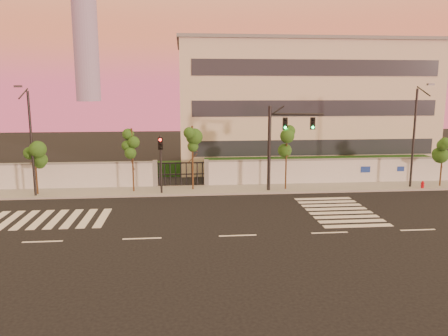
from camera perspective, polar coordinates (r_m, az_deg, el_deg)
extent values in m
plane|color=black|center=(23.37, 1.79, -8.83)|extent=(120.00, 120.00, 0.00)
cube|color=gray|center=(33.40, -0.46, -2.85)|extent=(60.00, 3.00, 0.15)
cube|color=#B9BBC1|center=(38.64, 21.29, -0.36)|extent=(31.00, 0.30, 2.00)
cube|color=slate|center=(38.48, 21.39, 1.19)|extent=(31.00, 0.36, 0.12)
cube|color=slate|center=(34.61, -8.95, -0.78)|extent=(0.35, 0.35, 2.20)
cube|color=slate|center=(34.58, -2.32, -0.67)|extent=(0.35, 0.35, 2.20)
cube|color=#13330F|center=(38.86, 12.36, 0.01)|extent=(20.00, 2.00, 1.80)
cube|color=#13330F|center=(39.35, -24.91, -0.89)|extent=(12.00, 1.80, 1.40)
cube|color=#13330F|center=(39.54, -5.61, -0.07)|extent=(6.00, 1.50, 1.20)
cube|color=beige|center=(45.50, 9.73, 8.02)|extent=(24.00, 12.00, 12.00)
cube|color=#262D38|center=(40.02, 11.81, 2.64)|extent=(22.00, 0.08, 1.40)
cube|color=#262D38|center=(39.72, 11.99, 7.65)|extent=(22.00, 0.08, 1.40)
cube|color=#262D38|center=(39.74, 12.18, 12.69)|extent=(22.00, 0.08, 1.40)
cube|color=slate|center=(45.69, 9.97, 15.68)|extent=(24.40, 12.40, 0.30)
cylinder|color=slate|center=(311.88, -17.78, 18.47)|extent=(16.00, 16.00, 110.00)
cube|color=silver|center=(28.91, -26.21, -6.13)|extent=(0.50, 4.00, 0.02)
cube|color=silver|center=(28.60, -24.52, -6.17)|extent=(0.50, 4.00, 0.02)
cube|color=silver|center=(28.32, -22.79, -6.20)|extent=(0.50, 4.00, 0.02)
cube|color=silver|center=(28.06, -21.03, -6.23)|extent=(0.50, 4.00, 0.02)
cube|color=silver|center=(27.83, -19.23, -6.25)|extent=(0.50, 4.00, 0.02)
cube|color=silver|center=(27.63, -17.41, -6.26)|extent=(0.50, 4.00, 0.02)
cube|color=silver|center=(27.45, -15.56, -6.27)|extent=(0.50, 4.00, 0.02)
cube|color=silver|center=(26.06, 17.09, -7.24)|extent=(4.00, 0.50, 0.02)
cube|color=silver|center=(26.85, 16.36, -6.68)|extent=(4.00, 0.50, 0.02)
cube|color=silver|center=(27.65, 15.67, -6.16)|extent=(4.00, 0.50, 0.02)
cube|color=silver|center=(28.46, 15.03, -5.66)|extent=(4.00, 0.50, 0.02)
cube|color=silver|center=(29.27, 14.42, -5.19)|extent=(4.00, 0.50, 0.02)
cube|color=silver|center=(30.09, 13.84, -4.75)|extent=(4.00, 0.50, 0.02)
cube|color=silver|center=(30.91, 13.30, -4.33)|extent=(4.00, 0.50, 0.02)
cube|color=silver|center=(31.74, 12.78, -3.93)|extent=(4.00, 0.50, 0.02)
cube|color=silver|center=(24.29, -22.62, -8.87)|extent=(2.00, 0.15, 0.01)
cube|color=silver|center=(23.30, -10.66, -9.04)|extent=(2.00, 0.15, 0.01)
cube|color=silver|center=(23.37, 1.79, -8.81)|extent=(2.00, 0.15, 0.01)
cube|color=silver|center=(24.47, 13.61, -8.21)|extent=(2.00, 0.15, 0.01)
cube|color=silver|center=(26.49, 23.98, -7.40)|extent=(2.00, 0.15, 0.01)
cylinder|color=#382314|center=(34.22, -23.35, -0.16)|extent=(0.12, 0.12, 3.92)
sphere|color=#184012|center=(34.05, -23.49, 1.78)|extent=(1.10, 1.10, 1.10)
sphere|color=#184012|center=(34.21, -22.76, 0.88)|extent=(0.84, 0.84, 0.84)
sphere|color=#184012|center=(34.06, -24.00, 1.08)|extent=(0.80, 0.80, 0.80)
cylinder|color=#382314|center=(32.89, -11.84, 0.89)|extent=(0.12, 0.12, 4.84)
sphere|color=#184012|center=(32.69, -11.93, 3.41)|extent=(1.10, 1.10, 1.10)
sphere|color=#184012|center=(32.94, -11.24, 2.21)|extent=(0.84, 0.84, 0.84)
sphere|color=#184012|center=(32.64, -12.45, 2.52)|extent=(0.80, 0.80, 0.80)
cylinder|color=#382314|center=(32.95, -4.12, 1.21)|extent=(0.13, 0.13, 4.97)
sphere|color=#184012|center=(32.75, -4.15, 3.79)|extent=(1.23, 1.23, 1.23)
sphere|color=#184012|center=(33.07, -3.47, 2.56)|extent=(0.94, 0.94, 0.94)
sphere|color=#184012|center=(32.64, -4.72, 2.88)|extent=(0.89, 0.89, 0.89)
cylinder|color=#382314|center=(33.27, 8.12, 1.21)|extent=(0.11, 0.11, 4.95)
sphere|color=#184012|center=(33.07, 8.19, 3.75)|extent=(1.05, 1.05, 1.05)
sphere|color=#184012|center=(33.43, 8.64, 2.52)|extent=(0.80, 0.80, 0.80)
sphere|color=#184012|center=(32.93, 7.74, 2.86)|extent=(0.77, 0.77, 0.77)
cylinder|color=#382314|center=(38.15, 26.56, 0.66)|extent=(0.13, 0.13, 4.02)
sphere|color=#184012|center=(37.99, 26.70, 2.45)|extent=(1.16, 1.16, 1.16)
sphere|color=#184012|center=(38.44, 26.93, 1.60)|extent=(0.88, 0.88, 0.88)
sphere|color=#184012|center=(37.74, 26.37, 1.82)|extent=(0.84, 0.84, 0.84)
cylinder|color=black|center=(32.62, 5.92, 2.41)|extent=(0.25, 0.25, 6.45)
cylinder|color=black|center=(32.82, 9.42, 6.93)|extent=(3.90, 0.98, 0.17)
cube|color=black|center=(32.61, 7.98, 5.76)|extent=(0.36, 0.19, 0.94)
sphere|color=#0CF259|center=(32.53, 8.02, 5.23)|extent=(0.21, 0.21, 0.21)
cube|color=black|center=(33.15, 11.50, 5.73)|extent=(0.36, 0.19, 0.94)
sphere|color=#0CF259|center=(33.07, 11.54, 5.21)|extent=(0.21, 0.21, 0.21)
cylinder|color=black|center=(32.04, -8.24, 0.34)|extent=(0.16, 0.16, 4.38)
cube|color=black|center=(31.76, -8.31, 3.18)|extent=(0.34, 0.18, 0.88)
sphere|color=red|center=(31.62, -8.34, 3.65)|extent=(0.19, 0.19, 0.19)
cylinder|color=black|center=(33.48, -23.81, 2.74)|extent=(0.17, 0.17, 7.55)
cylinder|color=black|center=(32.46, -24.74, 8.82)|extent=(0.09, 1.80, 0.73)
cube|color=#3F3F44|center=(31.66, -25.31, 9.62)|extent=(0.47, 0.24, 0.14)
cylinder|color=black|center=(36.61, 23.52, 3.45)|extent=(0.17, 0.17, 7.70)
cylinder|color=black|center=(35.66, 24.61, 9.11)|extent=(0.10, 1.84, 0.75)
cube|color=#3F3F44|center=(34.91, 25.38, 9.85)|extent=(0.48, 0.24, 0.14)
cylinder|color=#AA0B16|center=(36.90, 24.48, -2.27)|extent=(0.21, 0.21, 0.48)
cylinder|color=#AA0B16|center=(36.85, 24.51, -1.83)|extent=(0.27, 0.27, 0.10)
sphere|color=#AA0B16|center=(36.83, 24.53, -1.67)|extent=(0.17, 0.17, 0.17)
cylinder|color=#AA0B16|center=(36.88, 24.49, -2.12)|extent=(0.28, 0.16, 0.10)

